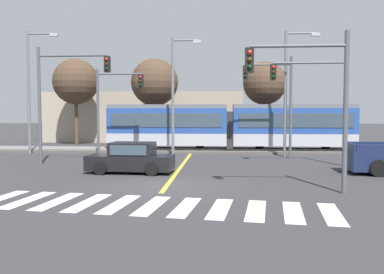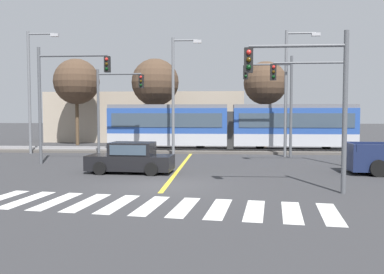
# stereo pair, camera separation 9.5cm
# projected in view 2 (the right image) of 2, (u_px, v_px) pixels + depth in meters

# --- Properties ---
(ground_plane) EXTENTS (200.00, 200.00, 0.00)m
(ground_plane) POSITION_uv_depth(u_px,v_px,m) (166.00, 186.00, 16.56)
(ground_plane) COLOR #333335
(track_bed) EXTENTS (120.00, 4.00, 0.18)m
(track_bed) POSITION_uv_depth(u_px,v_px,m) (193.00, 150.00, 31.39)
(track_bed) COLOR #56514C
(track_bed) RESTS_ON ground
(rail_near) EXTENTS (120.00, 0.08, 0.10)m
(rail_near) POSITION_uv_depth(u_px,v_px,m) (192.00, 149.00, 30.66)
(rail_near) COLOR #939399
(rail_near) RESTS_ON track_bed
(rail_far) EXTENTS (120.00, 0.08, 0.10)m
(rail_far) POSITION_uv_depth(u_px,v_px,m) (194.00, 148.00, 32.10)
(rail_far) COLOR #939399
(rail_far) RESTS_ON track_bed
(light_rail_tram) EXTENTS (18.50, 2.64, 3.43)m
(light_rail_tram) POSITION_uv_depth(u_px,v_px,m) (230.00, 125.00, 31.05)
(light_rail_tram) COLOR #B7BAC1
(light_rail_tram) RESTS_ON track_bed
(crosswalk_stripe_1) EXTENTS (0.90, 2.85, 0.01)m
(crosswalk_stripe_1) POSITION_uv_depth(u_px,v_px,m) (27.00, 200.00, 13.86)
(crosswalk_stripe_1) COLOR silver
(crosswalk_stripe_1) RESTS_ON ground
(crosswalk_stripe_2) EXTENTS (0.90, 2.85, 0.01)m
(crosswalk_stripe_2) POSITION_uv_depth(u_px,v_px,m) (56.00, 201.00, 13.65)
(crosswalk_stripe_2) COLOR silver
(crosswalk_stripe_2) RESTS_ON ground
(crosswalk_stripe_3) EXTENTS (0.90, 2.85, 0.01)m
(crosswalk_stripe_3) POSITION_uv_depth(u_px,v_px,m) (87.00, 202.00, 13.43)
(crosswalk_stripe_3) COLOR silver
(crosswalk_stripe_3) RESTS_ON ground
(crosswalk_stripe_4) EXTENTS (0.90, 2.85, 0.01)m
(crosswalk_stripe_4) POSITION_uv_depth(u_px,v_px,m) (118.00, 204.00, 13.22)
(crosswalk_stripe_4) COLOR silver
(crosswalk_stripe_4) RESTS_ON ground
(crosswalk_stripe_5) EXTENTS (0.90, 2.85, 0.01)m
(crosswalk_stripe_5) POSITION_uv_depth(u_px,v_px,m) (151.00, 205.00, 13.00)
(crosswalk_stripe_5) COLOR silver
(crosswalk_stripe_5) RESTS_ON ground
(crosswalk_stripe_6) EXTENTS (0.90, 2.85, 0.01)m
(crosswalk_stripe_6) POSITION_uv_depth(u_px,v_px,m) (184.00, 207.00, 12.79)
(crosswalk_stripe_6) COLOR silver
(crosswalk_stripe_6) RESTS_ON ground
(crosswalk_stripe_7) EXTENTS (0.90, 2.85, 0.01)m
(crosswalk_stripe_7) POSITION_uv_depth(u_px,v_px,m) (219.00, 209.00, 12.57)
(crosswalk_stripe_7) COLOR silver
(crosswalk_stripe_7) RESTS_ON ground
(crosswalk_stripe_8) EXTENTS (0.90, 2.85, 0.01)m
(crosswalk_stripe_8) POSITION_uv_depth(u_px,v_px,m) (255.00, 210.00, 12.35)
(crosswalk_stripe_8) COLOR silver
(crosswalk_stripe_8) RESTS_ON ground
(crosswalk_stripe_9) EXTENTS (0.90, 2.85, 0.01)m
(crosswalk_stripe_9) POSITION_uv_depth(u_px,v_px,m) (292.00, 212.00, 12.14)
(crosswalk_stripe_9) COLOR silver
(crosswalk_stripe_9) RESTS_ON ground
(crosswalk_stripe_10) EXTENTS (0.90, 2.85, 0.01)m
(crosswalk_stripe_10) POSITION_uv_depth(u_px,v_px,m) (330.00, 214.00, 11.92)
(crosswalk_stripe_10) COLOR silver
(crosswalk_stripe_10) RESTS_ON ground
(lane_centre_line) EXTENTS (0.20, 14.48, 0.01)m
(lane_centre_line) POSITION_uv_depth(u_px,v_px,m) (181.00, 167.00, 22.20)
(lane_centre_line) COLOR gold
(lane_centre_line) RESTS_ON ground
(sedan_crossing) EXTENTS (4.29, 2.09, 1.52)m
(sedan_crossing) POSITION_uv_depth(u_px,v_px,m) (131.00, 159.00, 20.11)
(sedan_crossing) COLOR black
(sedan_crossing) RESTS_ON ground
(traffic_light_far_right) EXTENTS (3.25, 0.38, 6.71)m
(traffic_light_far_right) POSITION_uv_depth(u_px,v_px,m) (276.00, 92.00, 26.80)
(traffic_light_far_right) COLOR #515459
(traffic_light_far_right) RESTS_ON ground
(traffic_light_near_right) EXTENTS (3.75, 0.38, 5.94)m
(traffic_light_near_right) POSITION_uv_depth(u_px,v_px,m) (310.00, 88.00, 14.80)
(traffic_light_near_right) COLOR #515459
(traffic_light_near_right) RESTS_ON ground
(traffic_light_far_left) EXTENTS (3.25, 0.38, 5.95)m
(traffic_light_far_left) POSITION_uv_depth(u_px,v_px,m) (114.00, 99.00, 27.67)
(traffic_light_far_left) COLOR #515459
(traffic_light_far_left) RESTS_ON ground
(traffic_light_mid_right) EXTENTS (4.25, 0.38, 6.12)m
(traffic_light_mid_right) POSITION_uv_depth(u_px,v_px,m) (320.00, 92.00, 22.51)
(traffic_light_mid_right) COLOR #515459
(traffic_light_mid_right) RESTS_ON ground
(traffic_light_mid_left) EXTENTS (4.25, 0.38, 6.73)m
(traffic_light_mid_left) POSITION_uv_depth(u_px,v_px,m) (62.00, 88.00, 23.22)
(traffic_light_mid_left) COLOR #515459
(traffic_light_mid_left) RESTS_ON ground
(street_lamp_west) EXTENTS (2.37, 0.28, 8.83)m
(street_lamp_west) POSITION_uv_depth(u_px,v_px,m) (32.00, 85.00, 29.35)
(street_lamp_west) COLOR slate
(street_lamp_west) RESTS_ON ground
(street_lamp_centre) EXTENTS (2.09, 0.28, 8.20)m
(street_lamp_centre) POSITION_uv_depth(u_px,v_px,m) (176.00, 89.00, 28.37)
(street_lamp_centre) COLOR slate
(street_lamp_centre) RESTS_ON ground
(street_lamp_east) EXTENTS (2.29, 0.28, 8.46)m
(street_lamp_east) POSITION_uv_depth(u_px,v_px,m) (289.00, 85.00, 27.19)
(street_lamp_east) COLOR slate
(street_lamp_east) RESTS_ON ground
(bare_tree_far_west) EXTENTS (4.17, 4.17, 7.93)m
(bare_tree_far_west) POSITION_uv_depth(u_px,v_px,m) (77.00, 82.00, 37.20)
(bare_tree_far_west) COLOR brown
(bare_tree_far_west) RESTS_ON ground
(bare_tree_west) EXTENTS (4.21, 4.21, 7.81)m
(bare_tree_west) POSITION_uv_depth(u_px,v_px,m) (155.00, 83.00, 36.20)
(bare_tree_west) COLOR brown
(bare_tree_west) RESTS_ON ground
(bare_tree_east) EXTENTS (3.73, 3.73, 7.41)m
(bare_tree_east) POSITION_uv_depth(u_px,v_px,m) (265.00, 83.00, 35.00)
(bare_tree_east) COLOR brown
(bare_tree_east) RESTS_ON ground
(building_backdrop_far) EXTENTS (20.10, 6.00, 5.09)m
(building_backdrop_far) POSITION_uv_depth(u_px,v_px,m) (147.00, 117.00, 43.01)
(building_backdrop_far) COLOR tan
(building_backdrop_far) RESTS_ON ground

